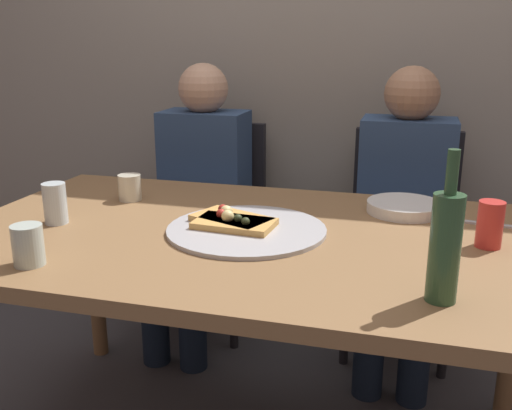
{
  "coord_description": "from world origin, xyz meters",
  "views": [
    {
      "loc": [
        0.42,
        -1.47,
        1.28
      ],
      "look_at": [
        -0.02,
        0.1,
        0.8
      ],
      "focal_mm": 40.57,
      "sensor_mm": 36.0,
      "label": 1
    }
  ],
  "objects_px": {
    "wine_glass": "(28,245)",
    "short_glass": "(130,187)",
    "pizza_slice_last": "(234,222)",
    "tumbler_near": "(55,203)",
    "chair_left": "(211,211)",
    "guest_in_beanie": "(403,207)",
    "soda_can": "(490,224)",
    "table_knife": "(503,226)",
    "pizza_slice_extra": "(231,218)",
    "pizza_tray": "(246,230)",
    "guest_in_sweater": "(198,192)",
    "chair_right": "(402,226)",
    "plate_stack": "(404,207)",
    "dining_table": "(252,256)",
    "wine_bottle": "(445,245)"
  },
  "relations": [
    {
      "from": "chair_right",
      "to": "soda_can",
      "type": "bearing_deg",
      "value": 104.94
    },
    {
      "from": "plate_stack",
      "to": "chair_right",
      "type": "bearing_deg",
      "value": 90.69
    },
    {
      "from": "guest_in_sweater",
      "to": "chair_left",
      "type": "bearing_deg",
      "value": -90.0
    },
    {
      "from": "chair_right",
      "to": "guest_in_sweater",
      "type": "bearing_deg",
      "value": 10.16
    },
    {
      "from": "chair_left",
      "to": "guest_in_beanie",
      "type": "height_order",
      "value": "guest_in_beanie"
    },
    {
      "from": "pizza_tray",
      "to": "pizza_slice_extra",
      "type": "height_order",
      "value": "pizza_slice_extra"
    },
    {
      "from": "pizza_slice_last",
      "to": "table_knife",
      "type": "distance_m",
      "value": 0.77
    },
    {
      "from": "tumbler_near",
      "to": "chair_left",
      "type": "xyz_separation_m",
      "value": [
        0.12,
        0.97,
        -0.3
      ]
    },
    {
      "from": "wine_bottle",
      "to": "table_knife",
      "type": "relative_size",
      "value": 1.44
    },
    {
      "from": "dining_table",
      "to": "soda_can",
      "type": "distance_m",
      "value": 0.64
    },
    {
      "from": "wine_glass",
      "to": "plate_stack",
      "type": "distance_m",
      "value": 1.09
    },
    {
      "from": "chair_left",
      "to": "short_glass",
      "type": "bearing_deg",
      "value": 87.27
    },
    {
      "from": "pizza_slice_extra",
      "to": "plate_stack",
      "type": "bearing_deg",
      "value": 29.58
    },
    {
      "from": "pizza_slice_last",
      "to": "plate_stack",
      "type": "distance_m",
      "value": 0.55
    },
    {
      "from": "short_glass",
      "to": "chair_right",
      "type": "height_order",
      "value": "chair_right"
    },
    {
      "from": "pizza_tray",
      "to": "table_knife",
      "type": "xyz_separation_m",
      "value": [
        0.7,
        0.24,
        -0.0
      ]
    },
    {
      "from": "guest_in_beanie",
      "to": "soda_can",
      "type": "bearing_deg",
      "value": 108.01
    },
    {
      "from": "chair_left",
      "to": "guest_in_sweater",
      "type": "height_order",
      "value": "guest_in_sweater"
    },
    {
      "from": "soda_can",
      "to": "guest_in_beanie",
      "type": "distance_m",
      "value": 0.75
    },
    {
      "from": "table_knife",
      "to": "soda_can",
      "type": "bearing_deg",
      "value": -100.77
    },
    {
      "from": "dining_table",
      "to": "soda_can",
      "type": "relative_size",
      "value": 13.83
    },
    {
      "from": "short_glass",
      "to": "pizza_tray",
      "type": "bearing_deg",
      "value": -24.32
    },
    {
      "from": "chair_left",
      "to": "guest_in_sweater",
      "type": "distance_m",
      "value": 0.2
    },
    {
      "from": "pizza_slice_last",
      "to": "tumbler_near",
      "type": "xyz_separation_m",
      "value": [
        -0.52,
        -0.07,
        0.04
      ]
    },
    {
      "from": "tumbler_near",
      "to": "soda_can",
      "type": "xyz_separation_m",
      "value": [
        1.19,
        0.13,
        0.0
      ]
    },
    {
      "from": "short_glass",
      "to": "chair_right",
      "type": "bearing_deg",
      "value": 38.07
    },
    {
      "from": "soda_can",
      "to": "guest_in_sweater",
      "type": "relative_size",
      "value": 0.1
    },
    {
      "from": "pizza_slice_last",
      "to": "table_knife",
      "type": "height_order",
      "value": "pizza_slice_last"
    },
    {
      "from": "wine_glass",
      "to": "short_glass",
      "type": "distance_m",
      "value": 0.58
    },
    {
      "from": "wine_glass",
      "to": "guest_in_beanie",
      "type": "distance_m",
      "value": 1.41
    },
    {
      "from": "wine_glass",
      "to": "pizza_slice_last",
      "type": "bearing_deg",
      "value": 43.37
    },
    {
      "from": "pizza_tray",
      "to": "soda_can",
      "type": "height_order",
      "value": "soda_can"
    },
    {
      "from": "pizza_slice_extra",
      "to": "short_glass",
      "type": "relative_size",
      "value": 2.93
    },
    {
      "from": "pizza_slice_extra",
      "to": "guest_in_sweater",
      "type": "distance_m",
      "value": 0.81
    },
    {
      "from": "dining_table",
      "to": "wine_bottle",
      "type": "height_order",
      "value": "wine_bottle"
    },
    {
      "from": "wine_glass",
      "to": "short_glass",
      "type": "height_order",
      "value": "wine_glass"
    },
    {
      "from": "guest_in_sweater",
      "to": "dining_table",
      "type": "bearing_deg",
      "value": 121.03
    },
    {
      "from": "guest_in_beanie",
      "to": "tumbler_near",
      "type": "bearing_deg",
      "value": 40.16
    },
    {
      "from": "soda_can",
      "to": "plate_stack",
      "type": "height_order",
      "value": "soda_can"
    },
    {
      "from": "pizza_slice_last",
      "to": "short_glass",
      "type": "xyz_separation_m",
      "value": [
        -0.43,
        0.21,
        0.02
      ]
    },
    {
      "from": "chair_right",
      "to": "short_glass",
      "type": "bearing_deg",
      "value": 38.07
    },
    {
      "from": "tumbler_near",
      "to": "soda_can",
      "type": "distance_m",
      "value": 1.2
    },
    {
      "from": "pizza_slice_extra",
      "to": "short_glass",
      "type": "distance_m",
      "value": 0.44
    },
    {
      "from": "chair_right",
      "to": "guest_in_sweater",
      "type": "relative_size",
      "value": 0.77
    },
    {
      "from": "table_knife",
      "to": "pizza_slice_extra",
      "type": "bearing_deg",
      "value": -157.58
    },
    {
      "from": "plate_stack",
      "to": "chair_left",
      "type": "bearing_deg",
      "value": 145.24
    },
    {
      "from": "dining_table",
      "to": "table_knife",
      "type": "height_order",
      "value": "table_knife"
    },
    {
      "from": "chair_left",
      "to": "pizza_tray",
      "type": "bearing_deg",
      "value": 115.74
    },
    {
      "from": "wine_glass",
      "to": "soda_can",
      "type": "xyz_separation_m",
      "value": [
        1.07,
        0.42,
        0.01
      ]
    },
    {
      "from": "tumbler_near",
      "to": "soda_can",
      "type": "relative_size",
      "value": 0.98
    }
  ]
}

